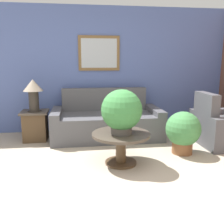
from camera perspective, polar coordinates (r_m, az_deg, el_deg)
The scene contains 9 objects.
ground_plane at distance 2.97m, azimuth 1.29°, elevation -18.62°, with size 20.00×20.00×0.00m, color tan.
wall_back at distance 5.39m, azimuth -3.49°, elevation 9.62°, with size 7.63×0.09×2.60m.
couch_main at distance 4.94m, azimuth -1.27°, elevation -2.36°, with size 2.10×1.00×0.94m.
armchair at distance 4.95m, azimuth 23.91°, elevation -3.34°, with size 0.92×1.00×0.94m.
coffee_table at distance 3.66m, azimuth 2.06°, elevation -6.76°, with size 0.84×0.84×0.47m.
side_table at distance 4.98m, azimuth -17.11°, elevation -2.91°, with size 0.50×0.50×0.56m.
table_lamp at distance 4.86m, azimuth -17.57°, elevation 4.71°, with size 0.37×0.37×0.60m.
potted_plant_on_table at distance 3.51m, azimuth 2.21°, elevation 0.21°, with size 0.58×0.58×0.64m.
potted_plant_floor at distance 4.22m, azimuth 15.93°, elevation -4.17°, with size 0.57×0.57×0.69m.
Camera 1 is at (-0.41, -2.53, 1.49)m, focal length 40.00 mm.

